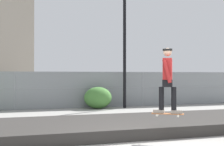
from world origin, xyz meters
name	(u,v)px	position (x,y,z in m)	size (l,w,h in m)	color
gravel_berm	(122,125)	(0.00, 2.63, 0.16)	(11.09, 3.02, 0.31)	#33302D
skateboard	(168,114)	(0.66, 0.96, 0.69)	(0.79, 0.58, 0.07)	#9E5B33
skater	(168,77)	(0.66, 0.96, 1.63)	(0.67, 0.62, 1.65)	gray
chain_fence	(83,90)	(0.00, 8.97, 0.93)	(19.92, 0.06, 1.85)	gray
street_lamp	(125,30)	(2.06, 8.35, 4.01)	(0.44, 0.44, 6.39)	black
parked_car_mid	(94,89)	(1.06, 11.08, 0.84)	(4.52, 2.19, 1.66)	maroon
shrub_center	(98,98)	(0.68, 8.44, 0.54)	(1.40, 1.14, 1.08)	#477F38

